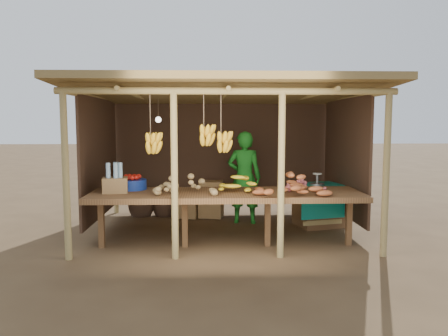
{
  "coord_description": "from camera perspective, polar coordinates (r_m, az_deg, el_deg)",
  "views": [
    {
      "loc": [
        -0.25,
        -7.16,
        1.8
      ],
      "look_at": [
        0.0,
        0.0,
        1.05
      ],
      "focal_mm": 35.0,
      "sensor_mm": 36.0,
      "label": 1
    }
  ],
  "objects": [
    {
      "name": "burlap_sacks",
      "position": [
        8.56,
        -9.25,
        -4.22
      ],
      "size": [
        0.96,
        0.5,
        0.68
      ],
      "color": "#473021",
      "rests_on": "ground"
    },
    {
      "name": "carton_stack",
      "position": [
        8.25,
        -2.79,
        -4.49
      ],
      "size": [
        0.95,
        0.4,
        0.69
      ],
      "color": "olive",
      "rests_on": "ground"
    },
    {
      "name": "sweet_potato_heap",
      "position": [
        6.12,
        8.67,
        -1.81
      ],
      "size": [
        0.93,
        0.59,
        0.35
      ],
      "primitive_type": null,
      "rotation": [
        0.0,
        0.0,
        -0.05
      ],
      "color": "#A3532A",
      "rests_on": "counter"
    },
    {
      "name": "bottle_box",
      "position": [
        6.41,
        -14.04,
        -1.67
      ],
      "size": [
        0.38,
        0.32,
        0.44
      ],
      "color": "olive",
      "rests_on": "counter"
    },
    {
      "name": "potato_heap",
      "position": [
        6.16,
        -5.21,
        -1.69
      ],
      "size": [
        0.88,
        0.56,
        0.36
      ],
      "primitive_type": null,
      "rotation": [
        0.0,
        0.0,
        0.06
      ],
      "color": "#A08352",
      "rests_on": "counter"
    },
    {
      "name": "vendor",
      "position": [
        7.79,
        2.66,
        -1.24
      ],
      "size": [
        0.65,
        0.48,
        1.65
      ],
      "primitive_type": "imported",
      "rotation": [
        0.0,
        0.0,
        2.98
      ],
      "color": "#1B7D20",
      "rests_on": "ground"
    },
    {
      "name": "ground",
      "position": [
        7.39,
        0.0,
        -8.13
      ],
      "size": [
        60.0,
        60.0,
        0.0
      ],
      "primitive_type": "plane",
      "color": "brown",
      "rests_on": "ground"
    },
    {
      "name": "tomato_basin",
      "position": [
        6.68,
        -11.89,
        -1.97
      ],
      "size": [
        0.43,
        0.43,
        0.22
      ],
      "rotation": [
        0.0,
        0.0,
        -0.23
      ],
      "color": "navy",
      "rests_on": "counter"
    },
    {
      "name": "counter",
      "position": [
        6.3,
        0.31,
        -3.71
      ],
      "size": [
        3.9,
        1.05,
        0.8
      ],
      "color": "brown",
      "rests_on": "ground"
    },
    {
      "name": "tarp_crate",
      "position": [
        7.78,
        12.2,
        -4.59
      ],
      "size": [
        0.94,
        0.86,
        0.95
      ],
      "color": "brown",
      "rests_on": "ground"
    },
    {
      "name": "stall_structure",
      "position": [
        7.2,
        -0.46,
        6.91
      ],
      "size": [
        4.7,
        3.5,
        2.43
      ],
      "color": "tan",
      "rests_on": "ground"
    },
    {
      "name": "onion_heap",
      "position": [
        6.39,
        10.11,
        -1.53
      ],
      "size": [
        0.8,
        0.62,
        0.35
      ],
      "primitive_type": null,
      "rotation": [
        0.0,
        0.0,
        -0.32
      ],
      "color": "#CA6266",
      "rests_on": "counter"
    },
    {
      "name": "banana_pile",
      "position": [
        6.36,
        1.76,
        -1.49
      ],
      "size": [
        0.69,
        0.55,
        0.35
      ],
      "primitive_type": null,
      "rotation": [
        0.0,
        0.0,
        0.37
      ],
      "color": "yellow",
      "rests_on": "counter"
    }
  ]
}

